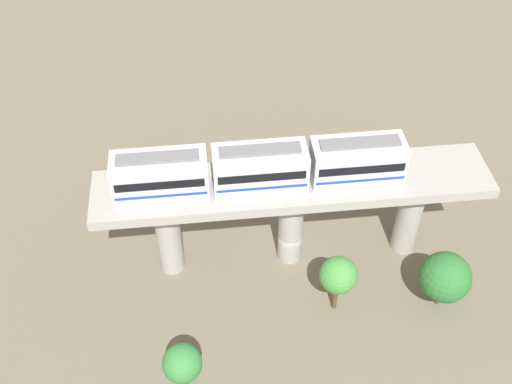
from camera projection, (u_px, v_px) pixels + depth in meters
The scene contains 8 objects.
ground_plane at pixel (289, 255), 51.11m from camera, with size 120.00×120.00×0.00m, color #706654.
viaduct at pixel (292, 201), 46.68m from camera, with size 5.20×28.85×8.40m.
train at pixel (260, 167), 43.92m from camera, with size 2.64×20.50×3.24m.
parked_car_yellow at pixel (263, 168), 57.45m from camera, with size 2.08×4.31×1.76m.
parked_car_orange at pixel (358, 179), 56.43m from camera, with size 2.64×4.48×1.76m.
tree_near_viaduct at pixel (182, 363), 40.64m from camera, with size 2.62×2.62×4.51m.
tree_mid_lot at pixel (338, 275), 44.85m from camera, with size 2.78×2.78×5.27m.
tree_far_corner at pixel (445, 277), 45.63m from camera, with size 3.79×3.79×5.03m.
Camera 1 is at (-32.15, 6.27, 39.66)m, focal length 44.21 mm.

